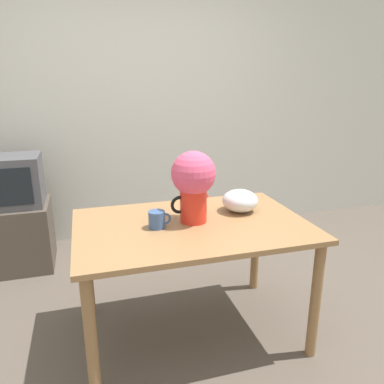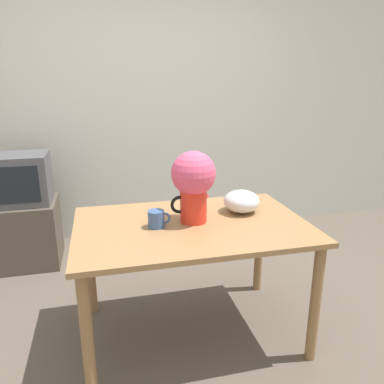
{
  "view_description": "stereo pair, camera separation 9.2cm",
  "coord_description": "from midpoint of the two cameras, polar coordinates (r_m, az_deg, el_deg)",
  "views": [
    {
      "loc": [
        -0.55,
        -1.85,
        1.56
      ],
      "look_at": [
        0.03,
        0.14,
        0.93
      ],
      "focal_mm": 35.0,
      "sensor_mm": 36.0,
      "label": 1
    },
    {
      "loc": [
        -0.46,
        -1.87,
        1.56
      ],
      "look_at": [
        0.03,
        0.14,
        0.93
      ],
      "focal_mm": 35.0,
      "sensor_mm": 36.0,
      "label": 2
    }
  ],
  "objects": [
    {
      "name": "ground_plane",
      "position": [
        2.48,
        1.13,
        -22.07
      ],
      "size": [
        12.0,
        12.0,
        0.0
      ],
      "primitive_type": "plane",
      "color": "brown"
    },
    {
      "name": "wall_back",
      "position": [
        3.78,
        -6.22,
        12.85
      ],
      "size": [
        8.0,
        0.05,
        2.6
      ],
      "color": "silver",
      "rests_on": "ground_plane"
    },
    {
      "name": "table",
      "position": [
        2.23,
        1.15,
        -7.14
      ],
      "size": [
        1.35,
        0.9,
        0.75
      ],
      "color": "olive",
      "rests_on": "ground_plane"
    },
    {
      "name": "flower_vase",
      "position": [
        2.15,
        1.44,
        1.67
      ],
      "size": [
        0.27,
        0.26,
        0.42
      ],
      "color": "red",
      "rests_on": "table"
    },
    {
      "name": "coffee_mug",
      "position": [
        2.13,
        -4.17,
        -4.12
      ],
      "size": [
        0.13,
        0.09,
        0.1
      ],
      "color": "#385689",
      "rests_on": "table"
    },
    {
      "name": "white_bowl",
      "position": [
        2.38,
        8.65,
        -1.42
      ],
      "size": [
        0.23,
        0.23,
        0.14
      ],
      "color": "silver",
      "rests_on": "table"
    },
    {
      "name": "tv_stand",
      "position": [
        3.55,
        -23.42,
        -5.75
      ],
      "size": [
        0.57,
        0.5,
        0.56
      ],
      "color": "#4C4238",
      "rests_on": "ground_plane"
    },
    {
      "name": "tv_set",
      "position": [
        3.4,
        -24.37,
        1.8
      ],
      "size": [
        0.51,
        0.41,
        0.41
      ],
      "color": "#4C4C51",
      "rests_on": "tv_stand"
    }
  ]
}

